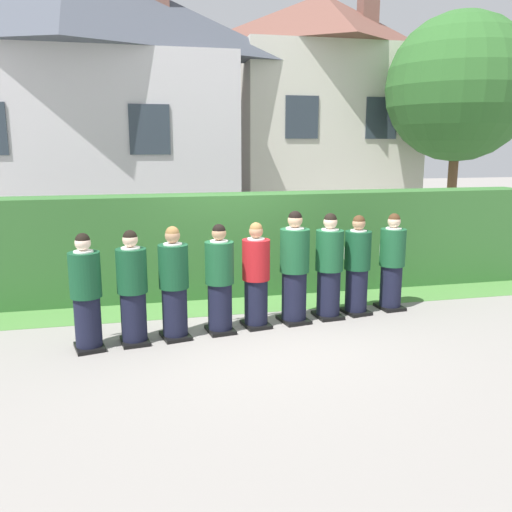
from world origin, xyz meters
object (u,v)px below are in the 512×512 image
(student_in_red_blazer, at_px, (256,278))
(student_front_row_5, at_px, (294,270))
(student_front_row_0, at_px, (86,295))
(student_front_row_7, at_px, (357,267))
(student_front_row_2, at_px, (174,286))
(student_front_row_1, at_px, (133,290))
(student_front_row_3, at_px, (220,282))
(student_front_row_6, at_px, (329,269))
(student_front_row_8, at_px, (392,264))

(student_in_red_blazer, height_order, student_front_row_5, student_front_row_5)
(student_front_row_0, xyz_separation_m, student_front_row_7, (3.96, 0.65, 0.01))
(student_front_row_2, distance_m, student_in_red_blazer, 1.20)
(student_front_row_1, distance_m, student_front_row_2, 0.55)
(student_front_row_3, relative_size, student_front_row_6, 0.96)
(student_front_row_1, height_order, student_in_red_blazer, same)
(student_front_row_2, relative_size, student_in_red_blazer, 1.01)
(student_front_row_5, bearing_deg, student_front_row_8, 9.32)
(student_front_row_8, bearing_deg, student_in_red_blazer, -170.98)
(student_front_row_2, bearing_deg, student_front_row_5, 9.71)
(student_front_row_0, relative_size, student_front_row_7, 0.98)
(student_front_row_5, bearing_deg, student_front_row_2, -170.29)
(student_front_row_2, bearing_deg, student_front_row_3, 9.27)
(student_front_row_0, bearing_deg, student_front_row_8, 9.31)
(student_front_row_6, bearing_deg, student_front_row_5, -171.39)
(student_front_row_0, bearing_deg, student_front_row_6, 9.19)
(student_front_row_3, distance_m, student_front_row_8, 2.88)
(student_in_red_blazer, bearing_deg, student_front_row_2, -169.52)
(student_front_row_1, xyz_separation_m, student_front_row_8, (4.02, 0.66, 0.01))
(student_in_red_blazer, xyz_separation_m, student_front_row_8, (2.29, 0.36, 0.01))
(student_in_red_blazer, distance_m, student_front_row_5, 0.61)
(student_front_row_6, bearing_deg, student_front_row_8, 9.68)
(student_front_row_0, relative_size, student_front_row_3, 0.99)
(student_front_row_0, height_order, student_front_row_2, student_front_row_2)
(student_front_row_5, height_order, student_front_row_7, student_front_row_5)
(student_front_row_2, bearing_deg, student_front_row_8, 9.52)
(student_front_row_3, bearing_deg, student_front_row_8, 9.58)
(student_front_row_5, bearing_deg, student_front_row_7, 9.42)
(student_front_row_1, bearing_deg, student_front_row_2, 8.26)
(student_front_row_2, bearing_deg, student_front_row_6, 9.45)
(student_front_row_1, height_order, student_front_row_5, student_front_row_5)
(student_in_red_blazer, xyz_separation_m, student_front_row_5, (0.60, 0.09, 0.07))
(student_front_row_1, distance_m, student_front_row_5, 2.35)
(student_front_row_6, distance_m, student_front_row_7, 0.50)
(student_front_row_0, xyz_separation_m, student_front_row_3, (1.76, 0.27, 0.01))
(student_in_red_blazer, height_order, student_front_row_8, student_front_row_8)
(student_front_row_2, xyz_separation_m, student_in_red_blazer, (1.18, 0.22, -0.01))
(student_in_red_blazer, xyz_separation_m, student_front_row_6, (1.17, 0.17, 0.04))
(student_front_row_1, bearing_deg, student_in_red_blazer, 9.78)
(student_front_row_0, distance_m, student_front_row_1, 0.58)
(student_front_row_5, distance_m, student_front_row_7, 1.08)
(student_front_row_3, relative_size, student_front_row_8, 1.00)
(student_front_row_7, bearing_deg, student_front_row_6, -169.65)
(student_front_row_1, bearing_deg, student_front_row_7, 9.39)
(student_front_row_3, height_order, student_front_row_8, student_front_row_8)
(student_front_row_7, height_order, student_front_row_8, student_front_row_7)
(student_front_row_3, height_order, student_front_row_6, student_front_row_6)
(student_front_row_6, height_order, student_front_row_7, student_front_row_6)
(student_front_row_1, bearing_deg, student_front_row_8, 9.35)
(student_front_row_1, relative_size, student_front_row_8, 0.99)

